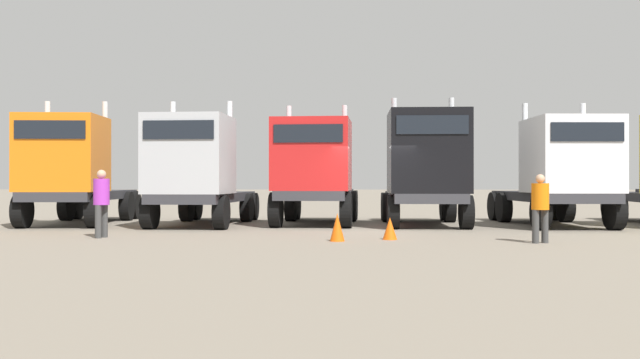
{
  "coord_description": "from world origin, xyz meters",
  "views": [
    {
      "loc": [
        -0.9,
        -19.9,
        1.44
      ],
      "look_at": [
        -1.69,
        2.8,
        1.51
      ],
      "focal_mm": 37.7,
      "sensor_mm": 36.0,
      "label": 1
    }
  ],
  "objects_px": {
    "semi_truck_white": "(562,170)",
    "visitor_in_hivis": "(540,203)",
    "traffic_cone_near": "(390,228)",
    "semi_truck_orange": "(71,170)",
    "semi_truck_red": "(314,170)",
    "visitor_with_camera": "(101,198)",
    "traffic_cone_mid": "(337,227)",
    "semi_truck_silver": "(196,170)",
    "semi_truck_black": "(426,166)"
  },
  "relations": [
    {
      "from": "semi_truck_orange",
      "to": "semi_truck_white",
      "type": "bearing_deg",
      "value": 84.92
    },
    {
      "from": "semi_truck_black",
      "to": "traffic_cone_near",
      "type": "xyz_separation_m",
      "value": [
        -1.48,
        -4.83,
        -1.65
      ]
    },
    {
      "from": "semi_truck_black",
      "to": "visitor_in_hivis",
      "type": "bearing_deg",
      "value": 20.14
    },
    {
      "from": "semi_truck_orange",
      "to": "traffic_cone_near",
      "type": "distance_m",
      "value": 11.29
    },
    {
      "from": "semi_truck_red",
      "to": "traffic_cone_near",
      "type": "distance_m",
      "value": 5.89
    },
    {
      "from": "semi_truck_black",
      "to": "visitor_with_camera",
      "type": "distance_m",
      "value": 9.98
    },
    {
      "from": "semi_truck_white",
      "to": "traffic_cone_mid",
      "type": "xyz_separation_m",
      "value": [
        -7.04,
        -5.16,
        -1.45
      ]
    },
    {
      "from": "semi_truck_orange",
      "to": "semi_truck_black",
      "type": "xyz_separation_m",
      "value": [
        11.52,
        -0.09,
        0.11
      ]
    },
    {
      "from": "semi_truck_white",
      "to": "visitor_in_hivis",
      "type": "bearing_deg",
      "value": -25.16
    },
    {
      "from": "semi_truck_orange",
      "to": "visitor_in_hivis",
      "type": "bearing_deg",
      "value": 62.81
    },
    {
      "from": "semi_truck_silver",
      "to": "semi_truck_black",
      "type": "xyz_separation_m",
      "value": [
        7.33,
        0.31,
        0.12
      ]
    },
    {
      "from": "semi_truck_silver",
      "to": "semi_truck_black",
      "type": "bearing_deg",
      "value": 95.18
    },
    {
      "from": "semi_truck_orange",
      "to": "traffic_cone_mid",
      "type": "xyz_separation_m",
      "value": [
        8.74,
        -5.43,
        -1.48
      ]
    },
    {
      "from": "semi_truck_black",
      "to": "visitor_in_hivis",
      "type": "xyz_separation_m",
      "value": [
        1.98,
        -5.66,
        -0.99
      ]
    },
    {
      "from": "semi_truck_white",
      "to": "traffic_cone_near",
      "type": "relative_size",
      "value": 11.44
    },
    {
      "from": "semi_truck_orange",
      "to": "traffic_cone_near",
      "type": "xyz_separation_m",
      "value": [
        10.05,
        -4.92,
        -1.54
      ]
    },
    {
      "from": "semi_truck_orange",
      "to": "semi_truck_white",
      "type": "relative_size",
      "value": 1.03
    },
    {
      "from": "semi_truck_black",
      "to": "semi_truck_orange",
      "type": "bearing_deg",
      "value": -89.53
    },
    {
      "from": "semi_truck_black",
      "to": "visitor_with_camera",
      "type": "height_order",
      "value": "semi_truck_black"
    },
    {
      "from": "semi_truck_orange",
      "to": "semi_truck_white",
      "type": "height_order",
      "value": "semi_truck_orange"
    },
    {
      "from": "visitor_with_camera",
      "to": "visitor_in_hivis",
      "type": "bearing_deg",
      "value": 8.21
    },
    {
      "from": "semi_truck_white",
      "to": "visitor_in_hivis",
      "type": "distance_m",
      "value": 6.0
    },
    {
      "from": "semi_truck_silver",
      "to": "semi_truck_white",
      "type": "relative_size",
      "value": 1.02
    },
    {
      "from": "semi_truck_black",
      "to": "traffic_cone_near",
      "type": "height_order",
      "value": "semi_truck_black"
    },
    {
      "from": "semi_truck_silver",
      "to": "semi_truck_orange",
      "type": "bearing_deg",
      "value": -92.68
    },
    {
      "from": "semi_truck_orange",
      "to": "traffic_cone_near",
      "type": "height_order",
      "value": "semi_truck_orange"
    },
    {
      "from": "semi_truck_red",
      "to": "visitor_with_camera",
      "type": "relative_size",
      "value": 3.42
    },
    {
      "from": "semi_truck_silver",
      "to": "semi_truck_red",
      "type": "relative_size",
      "value": 1.09
    },
    {
      "from": "semi_truck_black",
      "to": "visitor_in_hivis",
      "type": "height_order",
      "value": "semi_truck_black"
    },
    {
      "from": "semi_truck_black",
      "to": "traffic_cone_near",
      "type": "bearing_deg",
      "value": -16.09
    },
    {
      "from": "traffic_cone_mid",
      "to": "semi_truck_black",
      "type": "bearing_deg",
      "value": 62.49
    },
    {
      "from": "visitor_with_camera",
      "to": "traffic_cone_mid",
      "type": "distance_m",
      "value": 6.14
    },
    {
      "from": "semi_truck_black",
      "to": "semi_truck_white",
      "type": "distance_m",
      "value": 4.26
    },
    {
      "from": "semi_truck_red",
      "to": "traffic_cone_near",
      "type": "xyz_separation_m",
      "value": [
        2.1,
        -5.28,
        -1.53
      ]
    },
    {
      "from": "semi_truck_orange",
      "to": "semi_truck_red",
      "type": "relative_size",
      "value": 1.1
    },
    {
      "from": "semi_truck_white",
      "to": "traffic_cone_near",
      "type": "bearing_deg",
      "value": -53.51
    },
    {
      "from": "semi_truck_red",
      "to": "semi_truck_silver",
      "type": "bearing_deg",
      "value": -75.08
    },
    {
      "from": "visitor_in_hivis",
      "to": "traffic_cone_mid",
      "type": "xyz_separation_m",
      "value": [
        -4.75,
        0.33,
        -0.59
      ]
    },
    {
      "from": "traffic_cone_near",
      "to": "semi_truck_orange",
      "type": "bearing_deg",
      "value": 153.9
    },
    {
      "from": "semi_truck_white",
      "to": "visitor_in_hivis",
      "type": "xyz_separation_m",
      "value": [
        -2.28,
        -5.48,
        -0.86
      ]
    },
    {
      "from": "semi_truck_silver",
      "to": "semi_truck_white",
      "type": "height_order",
      "value": "semi_truck_silver"
    },
    {
      "from": "traffic_cone_mid",
      "to": "semi_truck_silver",
      "type": "bearing_deg",
      "value": 132.16
    },
    {
      "from": "visitor_in_hivis",
      "to": "visitor_with_camera",
      "type": "distance_m",
      "value": 10.86
    },
    {
      "from": "semi_truck_silver",
      "to": "semi_truck_black",
      "type": "relative_size",
      "value": 1.1
    },
    {
      "from": "traffic_cone_near",
      "to": "semi_truck_black",
      "type": "bearing_deg",
      "value": 73.0
    },
    {
      "from": "visitor_with_camera",
      "to": "traffic_cone_mid",
      "type": "relative_size",
      "value": 2.59
    },
    {
      "from": "semi_truck_silver",
      "to": "visitor_in_hivis",
      "type": "height_order",
      "value": "semi_truck_silver"
    },
    {
      "from": "semi_truck_silver",
      "to": "visitor_with_camera",
      "type": "distance_m",
      "value": 4.57
    },
    {
      "from": "semi_truck_silver",
      "to": "visitor_with_camera",
      "type": "height_order",
      "value": "semi_truck_silver"
    },
    {
      "from": "semi_truck_black",
      "to": "visitor_in_hivis",
      "type": "distance_m",
      "value": 6.08
    }
  ]
}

